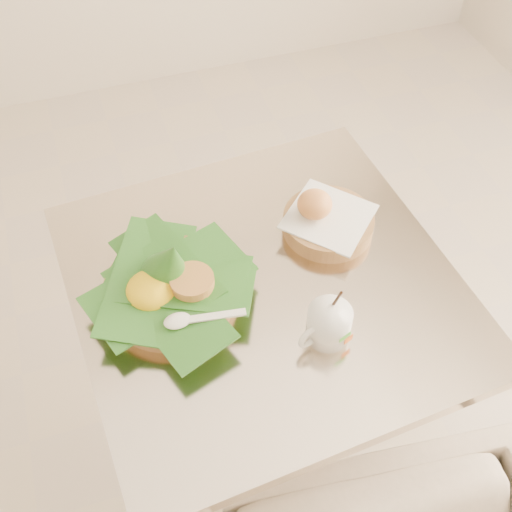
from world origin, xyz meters
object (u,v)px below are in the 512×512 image
object	(u,v)px
rice_basket	(169,284)
coffee_mug	(328,324)
bread_basket	(326,220)
cafe_table	(264,345)

from	to	relation	value
rice_basket	coffee_mug	distance (m)	0.29
bread_basket	rice_basket	bearing A→B (deg)	-168.22
rice_basket	bread_basket	xyz separation A→B (m)	(0.33, 0.07, -0.01)
coffee_mug	cafe_table	bearing A→B (deg)	114.27
cafe_table	rice_basket	world-z (taller)	rice_basket
cafe_table	bread_basket	distance (m)	0.31
cafe_table	coffee_mug	size ratio (longest dim) A/B	5.58
rice_basket	bread_basket	size ratio (longest dim) A/B	1.38
cafe_table	bread_basket	bearing A→B (deg)	29.70
cafe_table	coffee_mug	distance (m)	0.30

